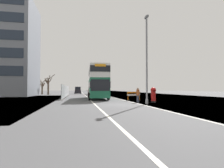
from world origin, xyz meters
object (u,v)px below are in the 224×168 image
at_px(lamppost_foreground, 147,62).
at_px(car_oncoming_near, 95,91).
at_px(car_receding_mid, 92,90).
at_px(car_receding_far, 78,90).
at_px(red_pillar_postbox, 153,94).
at_px(roadworks_barrier, 134,95).
at_px(double_decker_bus, 97,82).
at_px(pedestrian_at_kerb, 138,95).

distance_m(lamppost_foreground, car_oncoming_near, 27.49).
distance_m(car_receding_mid, car_receding_far, 7.50).
distance_m(red_pillar_postbox, car_receding_mid, 32.68).
distance_m(lamppost_foreground, roadworks_barrier, 6.54).
height_order(car_receding_mid, car_receding_far, car_receding_mid).
height_order(double_decker_bus, car_oncoming_near, double_decker_bus).
height_order(car_oncoming_near, pedestrian_at_kerb, car_oncoming_near).
bearing_deg(lamppost_foreground, car_oncoming_near, 95.90).
bearing_deg(car_oncoming_near, car_receding_mid, 91.68).
distance_m(car_oncoming_near, car_receding_mid, 7.09).
bearing_deg(car_receding_far, pedestrian_at_kerb, -80.23).
bearing_deg(red_pillar_postbox, car_receding_mid, 97.90).
height_order(red_pillar_postbox, pedestrian_at_kerb, red_pillar_postbox).
distance_m(car_receding_mid, pedestrian_at_kerb, 32.20).
relative_size(lamppost_foreground, car_receding_far, 1.96).
distance_m(red_pillar_postbox, car_receding_far, 39.69).
bearing_deg(pedestrian_at_kerb, car_receding_far, 99.77).
bearing_deg(roadworks_barrier, car_receding_mid, 96.60).
height_order(lamppost_foreground, red_pillar_postbox, lamppost_foreground).
relative_size(lamppost_foreground, red_pillar_postbox, 5.23).
xyz_separation_m(red_pillar_postbox, car_oncoming_near, (-4.29, 25.29, 0.02)).
bearing_deg(pedestrian_at_kerb, lamppost_foreground, -83.63).
xyz_separation_m(red_pillar_postbox, car_receding_far, (-8.35, 38.80, 0.06)).
relative_size(car_oncoming_near, pedestrian_at_kerb, 2.71).
bearing_deg(pedestrian_at_kerb, double_decker_bus, 112.31).
bearing_deg(double_decker_bus, car_receding_mid, 87.89).
height_order(double_decker_bus, pedestrian_at_kerb, double_decker_bus).
xyz_separation_m(lamppost_foreground, car_oncoming_near, (-2.80, 27.15, -3.29)).
xyz_separation_m(roadworks_barrier, car_receding_far, (-7.18, 35.15, 0.25)).
height_order(car_oncoming_near, car_receding_far, car_receding_far).
distance_m(roadworks_barrier, car_receding_mid, 28.92).
bearing_deg(roadworks_barrier, lamppost_foreground, -93.24).
relative_size(double_decker_bus, red_pillar_postbox, 6.65).
height_order(lamppost_foreground, car_receding_mid, lamppost_foreground).
bearing_deg(pedestrian_at_kerb, car_oncoming_near, 95.86).
bearing_deg(car_receding_far, double_decker_bus, -84.22).
bearing_deg(red_pillar_postbox, car_oncoming_near, 99.62).
distance_m(red_pillar_postbox, pedestrian_at_kerb, 1.75).
height_order(roadworks_barrier, car_oncoming_near, car_oncoming_near).
height_order(roadworks_barrier, pedestrian_at_kerb, pedestrian_at_kerb).
xyz_separation_m(double_decker_bus, lamppost_foreground, (3.87, -10.99, 1.68)).
xyz_separation_m(car_oncoming_near, car_receding_mid, (-0.21, 7.09, 0.09)).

